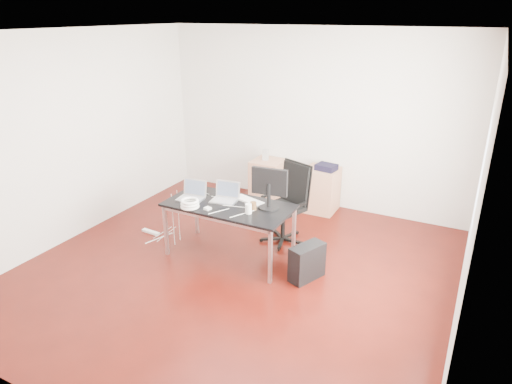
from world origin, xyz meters
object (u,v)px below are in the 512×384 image
at_px(desk, 229,208).
at_px(filing_cabinet_right, 321,190).
at_px(office_chair, 288,199).
at_px(pc_tower, 307,262).
at_px(filing_cabinet_left, 268,180).

relative_size(desk, filing_cabinet_right, 2.29).
bearing_deg(filing_cabinet_right, office_chair, -93.43).
xyz_separation_m(filing_cabinet_right, pc_tower, (0.55, -2.00, -0.13)).
bearing_deg(filing_cabinet_left, office_chair, -53.45).
xyz_separation_m(office_chair, filing_cabinet_left, (-0.87, 1.17, -0.26)).
distance_m(office_chair, pc_tower, 1.10).
distance_m(desk, filing_cabinet_left, 2.01).
xyz_separation_m(filing_cabinet_left, pc_tower, (1.48, -2.00, -0.13)).
bearing_deg(pc_tower, office_chair, 149.18).
relative_size(desk, pc_tower, 3.56).
distance_m(filing_cabinet_left, filing_cabinet_right, 0.94).
relative_size(filing_cabinet_left, pc_tower, 1.56).
distance_m(filing_cabinet_right, pc_tower, 2.08).
relative_size(filing_cabinet_left, filing_cabinet_right, 1.00).
bearing_deg(pc_tower, filing_cabinet_left, 149.14).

